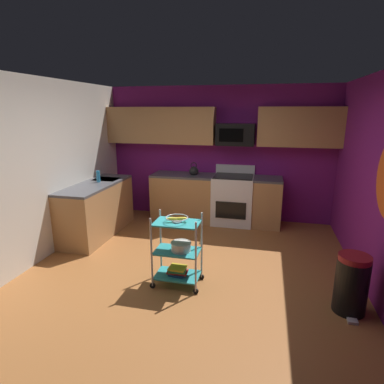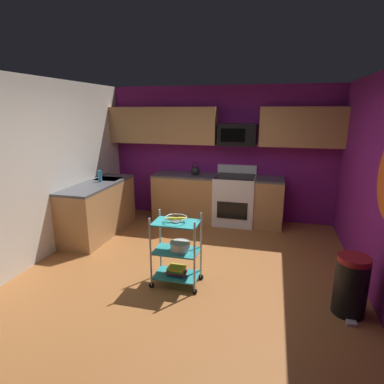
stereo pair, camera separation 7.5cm
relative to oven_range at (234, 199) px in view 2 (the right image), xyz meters
The scene contains 14 objects.
floor 2.19m from the oven_range, 99.29° to the right, with size 4.40×4.80×0.04m, color #995B2D.
wall_back 0.95m from the oven_range, 136.54° to the left, with size 4.52×0.06×2.60m, color #751970.
wall_left 3.42m from the oven_range, 140.74° to the right, with size 0.06×4.80×2.60m, color silver.
counter_run 1.21m from the oven_range, 157.51° to the right, with size 3.45×2.27×0.92m.
oven_range is the anchor object (origin of this frame).
upper_cabinets 1.44m from the oven_range, 162.69° to the left, with size 4.40×0.33×0.70m.
microwave 1.23m from the oven_range, 90.26° to the left, with size 0.70×0.39×0.40m.
rolling_cart 2.47m from the oven_range, 99.86° to the right, with size 0.62×0.37×0.91m.
fruit_bowl 2.50m from the oven_range, 99.86° to the right, with size 0.27×0.27×0.07m.
mixing_bowl_large 2.46m from the oven_range, 98.75° to the right, with size 0.25×0.25×0.11m.
book_stack 2.48m from the oven_range, 99.86° to the right, with size 0.25×0.19×0.10m.
kettle 0.93m from the oven_range, behind, with size 0.21×0.18×0.26m.
dish_soap_bottle 2.53m from the oven_range, 155.60° to the right, with size 0.06×0.06×0.20m, color #2D8CBF.
trash_can 2.98m from the oven_range, 58.47° to the right, with size 0.34×0.42×0.66m.
Camera 2 is at (1.00, -3.77, 2.14)m, focal length 29.60 mm.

